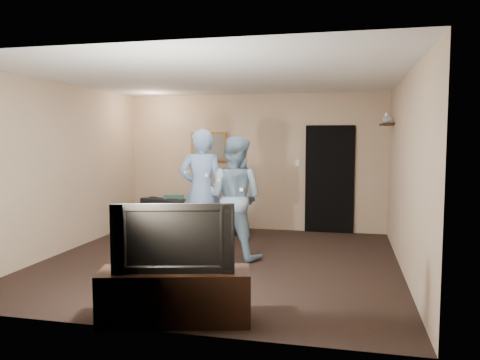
% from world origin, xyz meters
% --- Properties ---
extents(ground, '(5.00, 5.00, 0.00)m').
position_xyz_m(ground, '(0.00, 0.00, 0.00)').
color(ground, black).
rests_on(ground, ground).
extents(ceiling, '(5.00, 5.00, 0.04)m').
position_xyz_m(ceiling, '(0.00, 0.00, 2.60)').
color(ceiling, silver).
rests_on(ceiling, wall_back).
extents(wall_back, '(5.00, 0.04, 2.60)m').
position_xyz_m(wall_back, '(0.00, 2.50, 1.30)').
color(wall_back, tan).
rests_on(wall_back, ground).
extents(wall_front, '(5.00, 0.04, 2.60)m').
position_xyz_m(wall_front, '(0.00, -2.50, 1.30)').
color(wall_front, tan).
rests_on(wall_front, ground).
extents(wall_left, '(0.04, 5.00, 2.60)m').
position_xyz_m(wall_left, '(-2.50, 0.00, 1.30)').
color(wall_left, tan).
rests_on(wall_left, ground).
extents(wall_right, '(0.04, 5.00, 2.60)m').
position_xyz_m(wall_right, '(2.50, 0.00, 1.30)').
color(wall_right, tan).
rests_on(wall_right, ground).
extents(sofa, '(2.30, 1.47, 0.63)m').
position_xyz_m(sofa, '(-1.20, 2.05, 0.31)').
color(sofa, black).
rests_on(sofa, ground).
extents(throw_pillow, '(0.41, 0.22, 0.39)m').
position_xyz_m(throw_pillow, '(-1.48, 2.05, 0.48)').
color(throw_pillow, '#1B5146').
rests_on(throw_pillow, sofa).
extents(painting_frame, '(0.72, 0.05, 0.57)m').
position_xyz_m(painting_frame, '(-0.90, 2.48, 1.60)').
color(painting_frame, olive).
rests_on(painting_frame, wall_back).
extents(painting_canvas, '(0.62, 0.01, 0.47)m').
position_xyz_m(painting_canvas, '(-0.90, 2.45, 1.60)').
color(painting_canvas, slate).
rests_on(painting_canvas, painting_frame).
extents(doorway, '(0.90, 0.06, 2.00)m').
position_xyz_m(doorway, '(1.45, 2.47, 1.00)').
color(doorway, black).
rests_on(doorway, ground).
extents(light_switch, '(0.08, 0.02, 0.12)m').
position_xyz_m(light_switch, '(0.85, 2.48, 1.30)').
color(light_switch, silver).
rests_on(light_switch, wall_back).
extents(wall_shelf, '(0.20, 0.60, 0.03)m').
position_xyz_m(wall_shelf, '(2.39, 1.80, 1.99)').
color(wall_shelf, black).
rests_on(wall_shelf, wall_right).
extents(shelf_vase, '(0.20, 0.20, 0.16)m').
position_xyz_m(shelf_vase, '(2.39, 1.66, 2.09)').
color(shelf_vase, '#A9A9AE').
rests_on(shelf_vase, wall_shelf).
extents(shelf_figurine, '(0.06, 0.06, 0.18)m').
position_xyz_m(shelf_figurine, '(2.39, 1.88, 2.09)').
color(shelf_figurine, silver).
rests_on(shelf_figurine, wall_shelf).
extents(tv_console, '(1.50, 0.81, 0.51)m').
position_xyz_m(tv_console, '(0.18, -2.25, 0.25)').
color(tv_console, black).
rests_on(tv_console, ground).
extents(television, '(1.14, 0.43, 0.66)m').
position_xyz_m(television, '(0.18, -2.25, 0.83)').
color(television, black).
rests_on(television, tv_console).
extents(wii_player_left, '(0.80, 0.64, 1.90)m').
position_xyz_m(wii_player_left, '(-0.43, 0.52, 0.95)').
color(wii_player_left, '#7EA2DA').
rests_on(wii_player_left, ground).
extents(wii_player_right, '(1.01, 0.87, 1.79)m').
position_xyz_m(wii_player_right, '(0.16, 0.25, 0.89)').
color(wii_player_right, '#7D9DB6').
rests_on(wii_player_right, ground).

